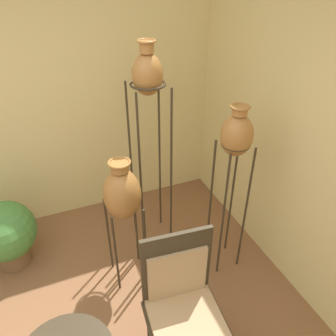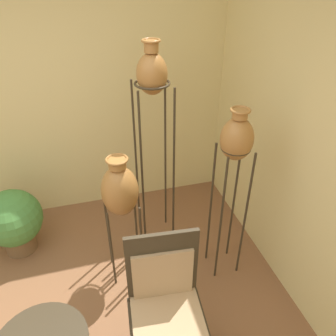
{
  "view_description": "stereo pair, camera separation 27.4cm",
  "coord_description": "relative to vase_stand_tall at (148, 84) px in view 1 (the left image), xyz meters",
  "views": [
    {
      "loc": [
        0.29,
        -1.14,
        2.53
      ],
      "look_at": [
        1.16,
        1.0,
        1.04
      ],
      "focal_mm": 35.0,
      "sensor_mm": 36.0,
      "label": 1
    },
    {
      "loc": [
        0.54,
        -1.23,
        2.53
      ],
      "look_at": [
        1.16,
        1.0,
        1.04
      ],
      "focal_mm": 35.0,
      "sensor_mm": 36.0,
      "label": 2
    }
  ],
  "objects": [
    {
      "name": "chair",
      "position": [
        -0.23,
        -1.24,
        -1.08
      ],
      "size": [
        0.56,
        0.56,
        1.07
      ],
      "rotation": [
        0.0,
        0.0,
        -0.09
      ],
      "color": "#382D1E",
      "rests_on": "ground_plane"
    },
    {
      "name": "vase_stand_medium",
      "position": [
        0.51,
        -0.58,
        -0.34
      ],
      "size": [
        0.26,
        0.26,
        1.62
      ],
      "color": "#382D1E",
      "rests_on": "ground_plane"
    },
    {
      "name": "vase_stand_short",
      "position": [
        -0.38,
        -0.39,
        -0.73
      ],
      "size": [
        0.31,
        0.31,
        1.24
      ],
      "color": "#382D1E",
      "rests_on": "ground_plane"
    },
    {
      "name": "potted_plant",
      "position": [
        -1.38,
        0.16,
        -1.29
      ],
      "size": [
        0.56,
        0.56,
        0.69
      ],
      "color": "brown",
      "rests_on": "ground_plane"
    },
    {
      "name": "wall_back",
      "position": [
        -1.12,
        0.79,
        -0.31
      ],
      "size": [
        8.16,
        0.06,
        2.7
      ],
      "color": "beige",
      "rests_on": "ground_plane"
    },
    {
      "name": "vase_stand_tall",
      "position": [
        0.0,
        0.0,
        0.0
      ],
      "size": [
        0.32,
        0.32,
        2.01
      ],
      "color": "#382D1E",
      "rests_on": "ground_plane"
    }
  ]
}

